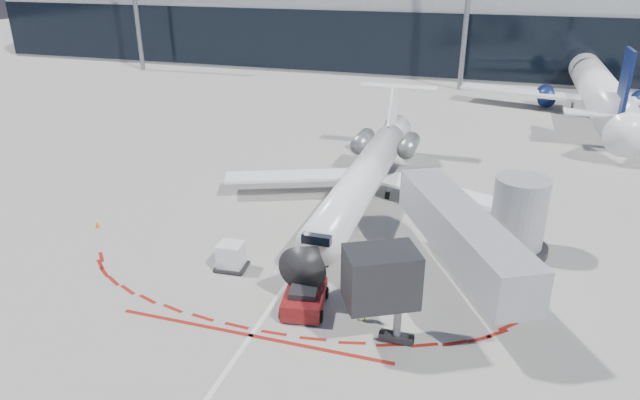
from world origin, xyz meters
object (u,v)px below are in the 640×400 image
(ramp_worker, at_px, (361,305))
(regional_jet, at_px, (366,174))
(uld_container, at_px, (231,257))
(pushback_tug, at_px, (304,299))

(ramp_worker, bearing_deg, regional_jet, -99.57)
(regional_jet, bearing_deg, uld_container, -113.93)
(pushback_tug, bearing_deg, ramp_worker, -11.53)
(pushback_tug, relative_size, ramp_worker, 2.93)
(regional_jet, xyz_separation_m, ramp_worker, (3.17, -14.43, -1.38))
(pushback_tug, bearing_deg, uld_container, 145.09)
(regional_jet, relative_size, ramp_worker, 15.32)
(regional_jet, distance_m, uld_container, 12.92)
(ramp_worker, xyz_separation_m, uld_container, (-8.38, 2.70, -0.07))
(pushback_tug, bearing_deg, regional_jet, 81.36)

